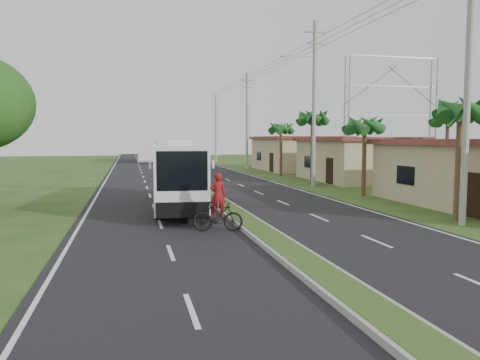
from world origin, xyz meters
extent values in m
plane|color=#22491A|center=(0.00, 0.00, 0.00)|extent=(180.00, 180.00, 0.00)
cube|color=black|center=(0.00, 20.00, 0.01)|extent=(14.00, 160.00, 0.02)
cube|color=gray|center=(0.00, 20.00, 0.10)|extent=(1.20, 160.00, 0.17)
cube|color=#22491A|center=(0.00, 20.00, 0.18)|extent=(0.95, 160.00, 0.02)
cube|color=silver|center=(-6.70, 20.00, 0.00)|extent=(0.12, 160.00, 0.01)
cube|color=silver|center=(6.70, 20.00, 0.00)|extent=(0.12, 160.00, 0.01)
cube|color=tan|center=(14.00, 22.00, 1.68)|extent=(7.00, 10.00, 3.35)
cube|color=#55241E|center=(14.00, 22.00, 3.51)|extent=(7.60, 10.60, 0.32)
cube|color=tan|center=(14.00, 36.00, 1.75)|extent=(8.00, 11.00, 3.50)
cube|color=#55241E|center=(14.00, 36.00, 3.66)|extent=(8.60, 11.60, 0.32)
cylinder|color=#473321|center=(9.00, 3.00, 2.50)|extent=(0.26, 0.26, 5.00)
cylinder|color=#473321|center=(9.40, 12.00, 2.30)|extent=(0.26, 0.26, 4.60)
cylinder|color=#473321|center=(8.80, 19.00, 2.70)|extent=(0.26, 0.26, 5.40)
cylinder|color=#473321|center=(9.30, 28.00, 2.40)|extent=(0.26, 0.26, 4.80)
cylinder|color=#473321|center=(17.50, 15.00, 2.60)|extent=(0.26, 0.26, 5.20)
cylinder|color=gray|center=(8.50, 2.00, 5.50)|extent=(0.28, 0.28, 11.00)
cylinder|color=gray|center=(8.50, 18.00, 6.00)|extent=(0.28, 0.28, 12.00)
cube|color=gray|center=(8.50, 18.00, 11.20)|extent=(1.60, 0.12, 0.12)
cube|color=gray|center=(8.50, 18.00, 10.40)|extent=(1.20, 0.10, 0.10)
cube|color=gray|center=(7.30, 18.00, 9.50)|extent=(2.40, 0.10, 0.10)
cylinder|color=gray|center=(8.50, 38.00, 5.50)|extent=(0.28, 0.28, 11.00)
cube|color=gray|center=(8.50, 38.00, 10.20)|extent=(1.60, 0.12, 0.12)
cube|color=gray|center=(8.50, 38.00, 9.40)|extent=(1.20, 0.10, 0.10)
cylinder|color=gray|center=(8.50, 58.00, 5.25)|extent=(0.28, 0.28, 10.50)
cube|color=gray|center=(8.50, 58.00, 9.70)|extent=(1.60, 0.12, 0.12)
cube|color=gray|center=(8.50, 58.00, 8.90)|extent=(1.20, 0.10, 0.10)
cylinder|color=gray|center=(17.00, 29.50, 6.00)|extent=(0.18, 0.18, 12.00)
cylinder|color=gray|center=(27.00, 29.50, 6.00)|extent=(0.18, 0.18, 12.00)
cylinder|color=gray|center=(17.00, 30.50, 6.00)|extent=(0.18, 0.18, 12.00)
cylinder|color=gray|center=(27.00, 30.50, 6.00)|extent=(0.18, 0.18, 12.00)
cube|color=gray|center=(22.00, 30.00, 6.00)|extent=(10.00, 0.14, 0.14)
cube|color=gray|center=(22.00, 30.00, 9.00)|extent=(10.00, 0.14, 0.14)
cube|color=gray|center=(22.00, 30.00, 12.00)|extent=(10.00, 0.14, 0.14)
cube|color=silver|center=(-2.16, 9.44, 1.81)|extent=(3.23, 10.87, 2.81)
cube|color=black|center=(-2.11, 9.97, 2.43)|extent=(3.08, 8.74, 1.12)
cube|color=black|center=(-2.66, 4.17, 2.26)|extent=(2.01, 0.33, 1.57)
cube|color=#A10D1F|center=(-2.26, 8.38, 1.24)|extent=(2.71, 4.83, 0.49)
cube|color=gold|center=(-2.14, 9.71, 1.02)|extent=(2.52, 2.88, 0.22)
cube|color=silver|center=(-2.06, 10.51, 3.34)|extent=(1.45, 2.25, 0.25)
cylinder|color=black|center=(-3.49, 6.16, 0.46)|extent=(0.37, 0.95, 0.93)
cylinder|color=black|center=(-1.48, 5.97, 0.46)|extent=(0.37, 0.95, 0.93)
cylinder|color=black|center=(-2.90, 12.38, 0.46)|extent=(0.37, 0.95, 0.93)
cylinder|color=black|center=(-0.89, 12.19, 0.46)|extent=(0.37, 0.95, 0.93)
cube|color=white|center=(-1.80, 60.65, 1.84)|extent=(3.47, 12.25, 3.37)
cube|color=black|center=(-1.76, 61.17, 2.85)|extent=(3.30, 9.11, 1.14)
cube|color=#E55116|center=(-1.87, 59.60, 1.20)|extent=(3.08, 5.96, 0.37)
cylinder|color=black|center=(-3.30, 55.74, 0.50)|extent=(0.39, 1.03, 1.01)
cylinder|color=black|center=(-0.99, 55.58, 0.50)|extent=(0.39, 1.03, 1.01)
cylinder|color=black|center=(-2.64, 65.19, 0.50)|extent=(0.39, 1.03, 1.01)
cylinder|color=black|center=(-0.33, 65.02, 0.50)|extent=(0.39, 1.03, 1.01)
imported|color=black|center=(-1.45, 3.00, 0.57)|extent=(1.96, 0.92, 1.14)
imported|color=maroon|center=(-1.45, 3.00, 1.40)|extent=(0.69, 0.53, 1.70)
camera|label=1|loc=(-4.66, -14.27, 3.51)|focal=35.00mm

